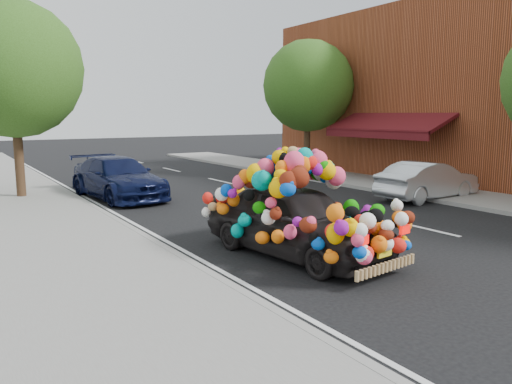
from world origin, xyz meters
TOP-DOWN VIEW (x-y plane):
  - ground at (0.00, 0.00)m, footprint 100.00×100.00m
  - sidewalk at (-4.30, 0.00)m, footprint 4.00×60.00m
  - kerb at (-2.35, 0.00)m, footprint 0.15×60.00m
  - footpath_far at (8.20, 3.00)m, footprint 3.00×40.00m
  - lane_markings at (3.60, 0.00)m, footprint 6.00×50.00m
  - tree_near_sidewalk at (-3.80, 9.50)m, footprint 4.20×4.20m
  - tree_far_b at (8.00, 10.00)m, footprint 4.00×4.00m
  - plush_art_car at (-0.33, -0.19)m, footprint 2.49×4.42m
  - navy_sedan at (-1.12, 8.18)m, footprint 2.30×4.70m
  - silver_hatchback at (7.00, 2.62)m, footprint 3.67×1.36m

SIDE VIEW (x-z plane):
  - ground at x=0.00m, z-range 0.00..0.00m
  - lane_markings at x=3.60m, z-range 0.00..0.01m
  - sidewalk at x=-4.30m, z-range 0.00..0.12m
  - footpath_far at x=8.20m, z-range 0.00..0.12m
  - kerb at x=-2.35m, z-range 0.00..0.13m
  - silver_hatchback at x=7.00m, z-range 0.00..1.20m
  - navy_sedan at x=-1.12m, z-range 0.00..1.32m
  - plush_art_car at x=-0.33m, z-range 0.02..2.03m
  - tree_far_b at x=8.00m, z-range 0.94..6.84m
  - tree_near_sidewalk at x=-3.80m, z-range 0.96..7.09m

